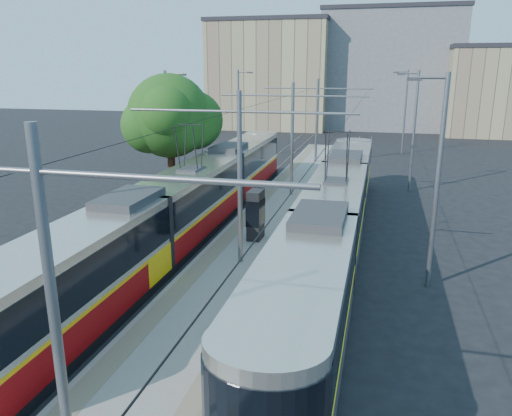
# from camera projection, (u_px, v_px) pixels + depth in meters

# --- Properties ---
(ground) EXTENTS (160.00, 160.00, 0.00)m
(ground) POSITION_uv_depth(u_px,v_px,m) (161.00, 378.00, 13.56)
(ground) COLOR black
(ground) RESTS_ON ground
(platform) EXTENTS (4.00, 50.00, 0.30)m
(platform) POSITION_uv_depth(u_px,v_px,m) (282.00, 208.00, 29.40)
(platform) COLOR gray
(platform) RESTS_ON ground
(tactile_strip_left) EXTENTS (0.70, 50.00, 0.01)m
(tactile_strip_left) POSITION_uv_depth(u_px,v_px,m) (258.00, 204.00, 29.70)
(tactile_strip_left) COLOR gray
(tactile_strip_left) RESTS_ON platform
(tactile_strip_right) EXTENTS (0.70, 50.00, 0.01)m
(tactile_strip_right) POSITION_uv_depth(u_px,v_px,m) (306.00, 207.00, 29.02)
(tactile_strip_right) COLOR gray
(tactile_strip_right) RESTS_ON platform
(rails) EXTENTS (8.71, 70.00, 0.03)m
(rails) POSITION_uv_depth(u_px,v_px,m) (282.00, 211.00, 29.44)
(rails) COLOR gray
(rails) RESTS_ON ground
(tram_left) EXTENTS (2.43, 31.96, 5.50)m
(tram_left) POSITION_uv_depth(u_px,v_px,m) (192.00, 201.00, 24.99)
(tram_left) COLOR black
(tram_left) RESTS_ON ground
(tram_right) EXTENTS (2.43, 29.42, 5.50)m
(tram_right) POSITION_uv_depth(u_px,v_px,m) (335.00, 214.00, 22.27)
(tram_right) COLOR black
(tram_right) RESTS_ON ground
(catenary) EXTENTS (9.20, 70.00, 7.00)m
(catenary) POSITION_uv_depth(u_px,v_px,m) (272.00, 141.00, 25.56)
(catenary) COLOR slate
(catenary) RESTS_ON platform
(street_lamps) EXTENTS (15.18, 38.22, 8.00)m
(street_lamps) POSITION_uv_depth(u_px,v_px,m) (295.00, 132.00, 32.05)
(street_lamps) COLOR slate
(street_lamps) RESTS_ON ground
(shelter) EXTENTS (0.70, 1.09, 2.35)m
(shelter) POSITION_uv_depth(u_px,v_px,m) (256.00, 214.00, 23.40)
(shelter) COLOR black
(shelter) RESTS_ON platform
(tree) EXTENTS (5.41, 5.01, 7.87)m
(tree) POSITION_uv_depth(u_px,v_px,m) (176.00, 117.00, 29.47)
(tree) COLOR #382314
(tree) RESTS_ON ground
(building_left) EXTENTS (16.32, 12.24, 14.52)m
(building_left) POSITION_uv_depth(u_px,v_px,m) (272.00, 75.00, 69.98)
(building_left) COLOR tan
(building_left) RESTS_ON ground
(building_centre) EXTENTS (18.36, 14.28, 15.87)m
(building_centre) POSITION_uv_depth(u_px,v_px,m) (390.00, 70.00, 69.80)
(building_centre) COLOR gray
(building_centre) RESTS_ON ground
(building_right) EXTENTS (14.28, 10.20, 10.90)m
(building_right) POSITION_uv_depth(u_px,v_px,m) (506.00, 91.00, 61.59)
(building_right) COLOR tan
(building_right) RESTS_ON ground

